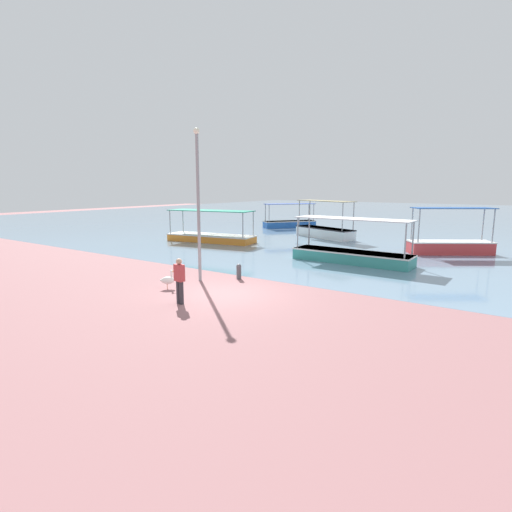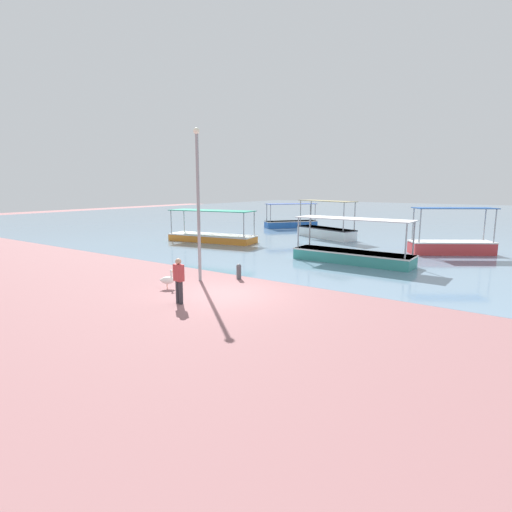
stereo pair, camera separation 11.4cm
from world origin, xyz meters
The scene contains 11 objects.
ground centered at (0.00, 0.00, 0.00)m, with size 120.00×120.00×0.00m, color #8E5E60.
harbor_water centered at (0.00, 48.00, 0.00)m, with size 110.00×90.00×0.00m, color slate.
fishing_boat_center centered at (5.75, 15.64, 0.59)m, with size 5.06×4.02×2.93m.
fishing_boat_near_right centered at (-10.49, 11.30, 0.47)m, with size 7.21×3.08×2.43m.
fishing_boat_near_left centered at (-10.85, 24.16, 0.52)m, with size 4.54×5.20×2.46m.
fishing_boat_outer centered at (-4.23, 18.43, 0.61)m, with size 5.84×3.50×3.07m.
fishing_boat_far_left centered at (1.67, 9.23, 0.51)m, with size 6.76×1.90×2.50m.
pelican centered at (-2.55, -0.68, 0.38)m, with size 0.65×0.65×0.80m.
lamp_post centered at (-2.43, 1.18, 3.74)m, with size 0.28×0.28×6.74m.
mooring_bollard centered at (-1.15, 2.42, 0.38)m, with size 0.23×0.23×0.71m.
fisherman_standing centered at (-0.56, -1.96, 0.91)m, with size 0.43×0.28×1.69m.
Camera 1 is at (9.75, -12.06, 4.27)m, focal length 28.00 mm.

